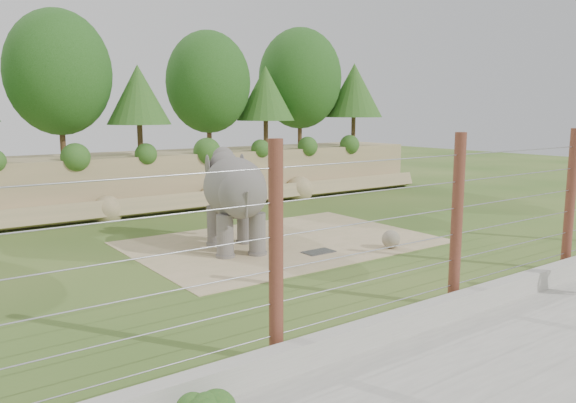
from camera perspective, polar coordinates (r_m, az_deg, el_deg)
ground at (r=16.76m, az=4.06°, el=-6.29°), size 90.00×90.00×0.00m
back_embankment at (r=27.33m, az=-12.40°, el=7.91°), size 30.00×5.52×8.77m
dirt_patch at (r=19.35m, az=-0.55°, el=-4.13°), size 10.00×7.00×0.02m
drain_grate at (r=17.95m, az=3.13°, el=-5.12°), size 1.00×0.60×0.03m
elephant at (r=18.05m, az=-5.41°, el=-0.06°), size 2.80×4.23×3.16m
stone_ball at (r=18.70m, az=10.41°, el=-3.79°), size 0.60×0.60×0.60m
retaining_wall at (r=13.43m, az=18.14°, el=-9.56°), size 26.00×0.35×0.50m
walkway at (r=12.54m, az=25.68°, el=-12.57°), size 26.00×4.00×0.01m
barrier_fence at (r=13.28m, az=16.77°, el=-1.90°), size 20.26×0.26×4.00m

